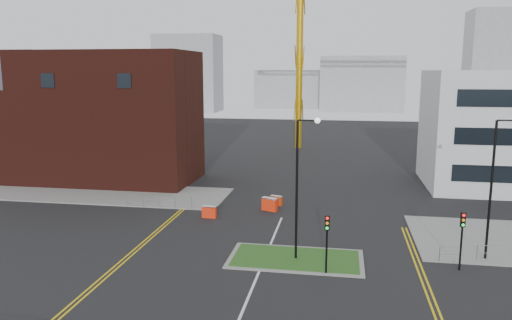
# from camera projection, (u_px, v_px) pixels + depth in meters

# --- Properties ---
(ground) EXTENTS (200.00, 200.00, 0.00)m
(ground) POSITION_uv_depth(u_px,v_px,m) (240.00, 317.00, 24.67)
(ground) COLOR black
(ground) RESTS_ON ground
(pavement_left) EXTENTS (28.00, 8.00, 0.12)m
(pavement_left) POSITION_uv_depth(u_px,v_px,m) (87.00, 193.00, 49.34)
(pavement_left) COLOR slate
(pavement_left) RESTS_ON ground
(island_kerb) EXTENTS (8.60, 4.60, 0.08)m
(island_kerb) POSITION_uv_depth(u_px,v_px,m) (296.00, 259.00, 32.08)
(island_kerb) COLOR slate
(island_kerb) RESTS_ON ground
(grass_island) EXTENTS (8.00, 4.00, 0.12)m
(grass_island) POSITION_uv_depth(u_px,v_px,m) (296.00, 259.00, 32.08)
(grass_island) COLOR #234918
(grass_island) RESTS_ON ground
(brick_building) EXTENTS (24.20, 10.07, 14.24)m
(brick_building) POSITION_uv_depth(u_px,v_px,m) (86.00, 118.00, 54.45)
(brick_building) COLOR #3E150F
(brick_building) RESTS_ON ground
(streetlamp_island) EXTENTS (1.46, 0.36, 9.18)m
(streetlamp_island) POSITION_uv_depth(u_px,v_px,m) (300.00, 178.00, 31.09)
(streetlamp_island) COLOR black
(streetlamp_island) RESTS_ON ground
(streetlamp_right_near) EXTENTS (1.46, 0.36, 9.18)m
(streetlamp_right_near) POSITION_uv_depth(u_px,v_px,m) (496.00, 178.00, 31.02)
(streetlamp_right_near) COLOR black
(streetlamp_right_near) RESTS_ON ground
(traffic_light_island) EXTENTS (0.28, 0.33, 3.65)m
(traffic_light_island) POSITION_uv_depth(u_px,v_px,m) (327.00, 233.00, 29.34)
(traffic_light_island) COLOR black
(traffic_light_island) RESTS_ON ground
(traffic_light_right) EXTENTS (0.28, 0.33, 3.65)m
(traffic_light_right) POSITION_uv_depth(u_px,v_px,m) (462.00, 230.00, 29.94)
(traffic_light_right) COLOR black
(traffic_light_right) RESTS_ON ground
(railing_left) EXTENTS (6.05, 0.05, 1.10)m
(railing_left) POSITION_uv_depth(u_px,v_px,m) (159.00, 200.00, 43.83)
(railing_left) COLOR gray
(railing_left) RESTS_ON ground
(centre_line) EXTENTS (0.15, 30.00, 0.01)m
(centre_line) POSITION_uv_depth(u_px,v_px,m) (248.00, 298.00, 26.61)
(centre_line) COLOR silver
(centre_line) RESTS_ON ground
(yellow_left_a) EXTENTS (0.12, 24.00, 0.01)m
(yellow_left_a) POSITION_uv_depth(u_px,v_px,m) (146.00, 239.00, 35.87)
(yellow_left_a) COLOR gold
(yellow_left_a) RESTS_ON ground
(yellow_left_b) EXTENTS (0.12, 24.00, 0.01)m
(yellow_left_b) POSITION_uv_depth(u_px,v_px,m) (150.00, 240.00, 35.82)
(yellow_left_b) COLOR gold
(yellow_left_b) RESTS_ON ground
(yellow_right_a) EXTENTS (0.12, 20.00, 0.01)m
(yellow_right_a) POSITION_uv_depth(u_px,v_px,m) (422.00, 280.00, 28.89)
(yellow_right_a) COLOR gold
(yellow_right_a) RESTS_ON ground
(yellow_right_b) EXTENTS (0.12, 20.00, 0.01)m
(yellow_right_b) POSITION_uv_depth(u_px,v_px,m) (427.00, 281.00, 28.84)
(yellow_right_b) COLOR gold
(yellow_right_b) RESTS_ON ground
(skyline_a) EXTENTS (18.00, 12.00, 22.00)m
(skyline_a) POSITION_uv_depth(u_px,v_px,m) (189.00, 74.00, 145.77)
(skyline_a) COLOR gray
(skyline_a) RESTS_ON ground
(skyline_b) EXTENTS (24.00, 12.00, 16.00)m
(skyline_b) POSITION_uv_depth(u_px,v_px,m) (361.00, 84.00, 147.62)
(skyline_b) COLOR gray
(skyline_b) RESTS_ON ground
(skyline_c) EXTENTS (14.00, 12.00, 28.00)m
(skyline_c) POSITION_uv_depth(u_px,v_px,m) (494.00, 63.00, 135.84)
(skyline_c) COLOR gray
(skyline_c) RESTS_ON ground
(skyline_d) EXTENTS (30.00, 12.00, 12.00)m
(skyline_d) POSITION_uv_depth(u_px,v_px,m) (303.00, 89.00, 160.69)
(skyline_d) COLOR gray
(skyline_d) RESTS_ON ground
(barrier_left) EXTENTS (1.20, 0.45, 0.99)m
(barrier_left) POSITION_uv_depth(u_px,v_px,m) (209.00, 211.00, 41.07)
(barrier_left) COLOR red
(barrier_left) RESTS_ON ground
(barrier_mid) EXTENTS (1.44, 0.95, 1.16)m
(barrier_mid) POSITION_uv_depth(u_px,v_px,m) (270.00, 204.00, 43.11)
(barrier_mid) COLOR red
(barrier_mid) RESTS_ON ground
(barrier_right) EXTENTS (1.12, 0.67, 0.90)m
(barrier_right) POSITION_uv_depth(u_px,v_px,m) (276.00, 200.00, 44.84)
(barrier_right) COLOR red
(barrier_right) RESTS_ON ground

